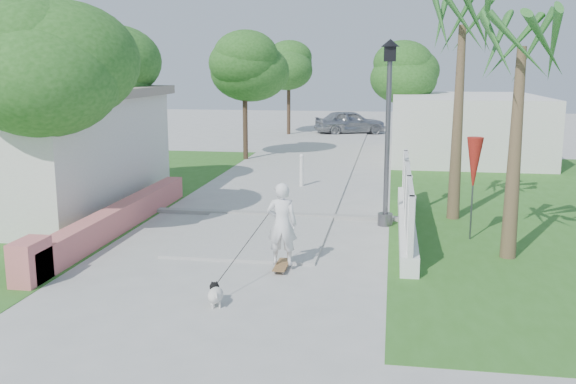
% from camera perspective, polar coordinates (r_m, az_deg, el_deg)
% --- Properties ---
extents(ground, '(90.00, 90.00, 0.00)m').
position_cam_1_polar(ground, '(11.01, -7.28, -9.30)').
color(ground, '#B7B7B2').
rests_on(ground, ground).
extents(path_strip, '(3.20, 36.00, 0.06)m').
position_cam_1_polar(path_strip, '(30.27, 3.49, 3.95)').
color(path_strip, '#B7B7B2').
rests_on(path_strip, ground).
extents(curb, '(6.50, 0.25, 0.10)m').
position_cam_1_polar(curb, '(16.59, -1.43, -2.00)').
color(curb, '#999993').
rests_on(curb, ground).
extents(grass_left, '(8.00, 20.00, 0.01)m').
position_cam_1_polar(grass_left, '(20.84, -19.63, -0.06)').
color(grass_left, '#326921').
rests_on(grass_left, ground).
extents(grass_right, '(8.00, 20.00, 0.01)m').
position_cam_1_polar(grass_right, '(18.71, 21.37, -1.40)').
color(grass_right, '#326921').
rests_on(grass_right, ground).
extents(pink_wall, '(0.45, 8.20, 0.80)m').
position_cam_1_polar(pink_wall, '(15.25, -15.47, -2.59)').
color(pink_wall, '#C66A65').
rests_on(pink_wall, ground).
extents(lattice_fence, '(0.35, 7.00, 1.50)m').
position_cam_1_polar(lattice_fence, '(15.24, 10.52, -1.48)').
color(lattice_fence, white).
rests_on(lattice_fence, ground).
extents(building_right, '(6.00, 8.00, 2.60)m').
position_cam_1_polar(building_right, '(28.15, 15.40, 5.63)').
color(building_right, silver).
rests_on(building_right, ground).
extents(street_lamp, '(0.44, 0.44, 4.44)m').
position_cam_1_polar(street_lamp, '(15.44, 8.87, 5.82)').
color(street_lamp, '#59595E').
rests_on(street_lamp, ground).
extents(bollard, '(0.14, 0.14, 1.09)m').
position_cam_1_polar(bollard, '(20.33, 1.20, 1.99)').
color(bollard, white).
rests_on(bollard, ground).
extents(patio_umbrella, '(0.36, 0.36, 2.30)m').
position_cam_1_polar(patio_umbrella, '(14.65, 16.20, 2.30)').
color(patio_umbrella, '#59595E').
rests_on(patio_umbrella, ground).
extents(tree_left_near, '(3.60, 3.60, 5.28)m').
position_cam_1_polar(tree_left_near, '(14.87, -21.33, 10.38)').
color(tree_left_near, '#4C3826').
rests_on(tree_left_near, ground).
extents(tree_left_mid, '(3.20, 3.20, 4.85)m').
position_cam_1_polar(tree_left_mid, '(20.22, -15.79, 9.81)').
color(tree_left_mid, '#4C3826').
rests_on(tree_left_mid, ground).
extents(tree_path_left, '(3.40, 3.40, 5.23)m').
position_cam_1_polar(tree_path_left, '(26.54, -3.86, 11.14)').
color(tree_path_left, '#4C3826').
rests_on(tree_path_left, ground).
extents(tree_path_right, '(3.00, 3.00, 4.79)m').
position_cam_1_polar(tree_path_right, '(29.86, 9.82, 10.38)').
color(tree_path_right, '#4C3826').
rests_on(tree_path_right, ground).
extents(tree_path_far, '(3.20, 3.20, 5.17)m').
position_cam_1_polar(tree_path_far, '(36.32, 0.09, 11.17)').
color(tree_path_far, '#4C3826').
rests_on(tree_path_far, ground).
extents(palm_far, '(1.80, 1.80, 5.30)m').
position_cam_1_polar(palm_far, '(16.46, 15.21, 13.07)').
color(palm_far, brown).
rests_on(palm_far, ground).
extents(palm_near, '(1.80, 1.80, 4.70)m').
position_cam_1_polar(palm_near, '(13.29, 20.02, 11.03)').
color(palm_near, brown).
rests_on(palm_near, ground).
extents(skateboarder, '(1.03, 2.30, 1.69)m').
position_cam_1_polar(skateboarder, '(11.62, -2.73, -4.24)').
color(skateboarder, olive).
rests_on(skateboarder, ground).
extents(dog, '(0.36, 0.52, 0.37)m').
position_cam_1_polar(dog, '(10.58, -6.48, -8.99)').
color(dog, silver).
rests_on(dog, ground).
extents(parked_car, '(4.28, 2.96, 1.35)m').
position_cam_1_polar(parked_car, '(36.79, 5.54, 6.22)').
color(parked_car, '#9D9FA5').
rests_on(parked_car, ground).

